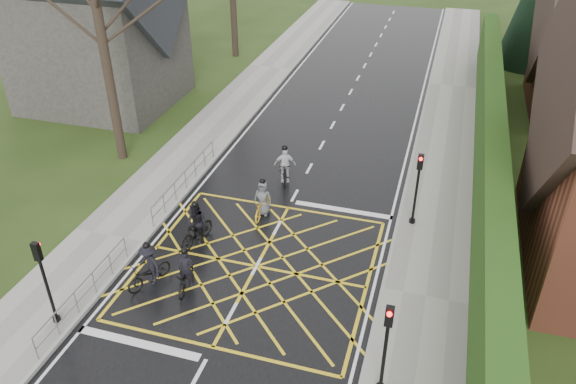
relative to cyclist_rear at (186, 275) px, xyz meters
The scene contains 17 objects.
ground 2.63m from the cyclist_rear, 41.73° to the left, with size 120.00×120.00×0.00m, color #223311.
road 2.62m from the cyclist_rear, 41.73° to the left, with size 9.00×80.00×0.01m, color black.
sidewalk_right 8.12m from the cyclist_rear, 12.20° to the left, with size 3.00×80.00×0.15m, color gray.
sidewalk_left 4.45m from the cyclist_rear, 157.23° to the left, with size 3.00×80.00×0.15m, color gray.
stone_wall 12.37m from the cyclist_rear, 38.58° to the left, with size 0.50×38.00×0.70m, color slate.
hedge 12.47m from the cyclist_rear, 38.58° to the left, with size 0.90×38.00×2.80m, color #1B3D10.
church 18.50m from the cyclist_rear, 130.27° to the left, with size 8.80×7.80×11.00m.
railing_south 3.27m from the cyclist_rear, 146.79° to the right, with size 0.05×5.04×1.03m.
railing_north 6.34m from the cyclist_rear, 115.54° to the left, with size 0.05×6.04×1.03m.
traffic_light_ne 9.25m from the cyclist_rear, 40.08° to the left, with size 0.24×0.31×3.21m.
traffic_light_se 7.54m from the cyclist_rear, 19.54° to the right, with size 0.24×0.31×3.21m.
traffic_light_sw 4.38m from the cyclist_rear, 138.81° to the right, with size 0.24×0.31×3.21m.
cyclist_rear is the anchor object (origin of this frame).
cyclist_back 2.52m from the cyclist_rear, 106.04° to the left, with size 0.97×1.92×1.85m.
cyclist_mid 1.29m from the cyclist_rear, behind, with size 1.29×1.87×1.72m.
cyclist_front 7.84m from the cyclist_rear, 81.66° to the left, with size 1.11×1.85×1.80m.
cyclist_lead 5.07m from the cyclist_rear, 77.90° to the left, with size 0.76×1.73×1.67m.
Camera 1 is at (5.60, -14.80, 12.98)m, focal length 35.00 mm.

